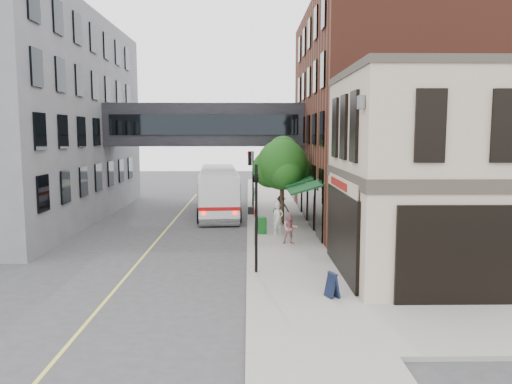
{
  "coord_description": "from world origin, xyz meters",
  "views": [
    {
      "loc": [
        0.09,
        -18.28,
        5.91
      ],
      "look_at": [
        0.41,
        3.03,
        3.4
      ],
      "focal_mm": 35.0,
      "sensor_mm": 36.0,
      "label": 1
    }
  ],
  "objects_px": {
    "pedestrian_a": "(278,219)",
    "sandwich_board": "(332,285)",
    "newspaper_box": "(262,225)",
    "pedestrian_b": "(290,228)",
    "bus": "(218,189)",
    "pedestrian_c": "(281,208)"
  },
  "relations": [
    {
      "from": "bus",
      "to": "pedestrian_c",
      "type": "xyz_separation_m",
      "value": [
        4.39,
        -4.19,
        -0.83
      ]
    },
    {
      "from": "pedestrian_b",
      "to": "sandwich_board",
      "type": "relative_size",
      "value": 1.85
    },
    {
      "from": "pedestrian_a",
      "to": "pedestrian_b",
      "type": "relative_size",
      "value": 1.08
    },
    {
      "from": "pedestrian_c",
      "to": "pedestrian_b",
      "type": "bearing_deg",
      "value": -79.89
    },
    {
      "from": "bus",
      "to": "pedestrian_b",
      "type": "relative_size",
      "value": 7.33
    },
    {
      "from": "pedestrian_b",
      "to": "pedestrian_c",
      "type": "xyz_separation_m",
      "value": [
        -0.01,
        7.01,
        0.0
      ]
    },
    {
      "from": "bus",
      "to": "sandwich_board",
      "type": "relative_size",
      "value": 13.56
    },
    {
      "from": "pedestrian_a",
      "to": "newspaper_box",
      "type": "height_order",
      "value": "pedestrian_a"
    },
    {
      "from": "pedestrian_a",
      "to": "pedestrian_c",
      "type": "bearing_deg",
      "value": 63.81
    },
    {
      "from": "sandwich_board",
      "to": "pedestrian_c",
      "type": "bearing_deg",
      "value": 70.31
    },
    {
      "from": "bus",
      "to": "newspaper_box",
      "type": "distance_m",
      "value": 9.12
    },
    {
      "from": "bus",
      "to": "pedestrian_b",
      "type": "xyz_separation_m",
      "value": [
        4.4,
        -11.19,
        -0.83
      ]
    },
    {
      "from": "pedestrian_a",
      "to": "sandwich_board",
      "type": "relative_size",
      "value": 2.0
    },
    {
      "from": "sandwich_board",
      "to": "bus",
      "type": "bearing_deg",
      "value": 82.07
    },
    {
      "from": "pedestrian_b",
      "to": "sandwich_board",
      "type": "distance_m",
      "value": 8.66
    },
    {
      "from": "pedestrian_b",
      "to": "sandwich_board",
      "type": "height_order",
      "value": "pedestrian_b"
    },
    {
      "from": "pedestrian_b",
      "to": "sandwich_board",
      "type": "xyz_separation_m",
      "value": [
        0.79,
        -8.61,
        -0.38
      ]
    },
    {
      "from": "bus",
      "to": "pedestrian_a",
      "type": "height_order",
      "value": "bus"
    },
    {
      "from": "bus",
      "to": "newspaper_box",
      "type": "relative_size",
      "value": 12.61
    },
    {
      "from": "bus",
      "to": "pedestrian_a",
      "type": "bearing_deg",
      "value": -65.57
    },
    {
      "from": "pedestrian_b",
      "to": "newspaper_box",
      "type": "height_order",
      "value": "pedestrian_b"
    },
    {
      "from": "bus",
      "to": "pedestrian_c",
      "type": "relative_size",
      "value": 7.31
    }
  ]
}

